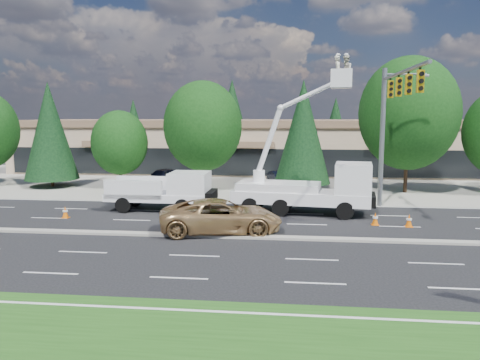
# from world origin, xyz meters

# --- Properties ---
(ground) EXTENTS (140.00, 140.00, 0.00)m
(ground) POSITION_xyz_m (0.00, 0.00, 0.00)
(ground) COLOR black
(ground) RESTS_ON ground
(concrete_apron) EXTENTS (140.00, 22.00, 0.01)m
(concrete_apron) POSITION_xyz_m (0.00, 20.00, 0.01)
(concrete_apron) COLOR #9C9A8E
(concrete_apron) RESTS_ON ground
(road_median) EXTENTS (120.00, 0.55, 0.12)m
(road_median) POSITION_xyz_m (0.00, 0.00, 0.06)
(road_median) COLOR #9C9A8E
(road_median) RESTS_ON ground
(strip_mall) EXTENTS (50.40, 15.40, 5.50)m
(strip_mall) POSITION_xyz_m (0.00, 29.97, 2.83)
(strip_mall) COLOR tan
(strip_mall) RESTS_ON ground
(tree_front_b) EXTENTS (4.45, 4.45, 8.77)m
(tree_front_b) POSITION_xyz_m (-16.00, 15.00, 4.70)
(tree_front_b) COLOR #332114
(tree_front_b) RESTS_ON ground
(tree_front_c) EXTENTS (4.62, 4.62, 6.41)m
(tree_front_c) POSITION_xyz_m (-10.00, 15.00, 3.75)
(tree_front_c) COLOR #332114
(tree_front_c) RESTS_ON ground
(tree_front_d) EXTENTS (6.32, 6.32, 8.76)m
(tree_front_d) POSITION_xyz_m (-3.00, 15.00, 5.13)
(tree_front_d) COLOR #332114
(tree_front_d) RESTS_ON ground
(tree_front_e) EXTENTS (4.44, 4.44, 8.76)m
(tree_front_e) POSITION_xyz_m (5.00, 15.00, 4.70)
(tree_front_e) COLOR #332114
(tree_front_e) RESTS_ON ground
(tree_front_f) EXTENTS (7.56, 7.56, 10.48)m
(tree_front_f) POSITION_xyz_m (13.00, 15.00, 6.14)
(tree_front_f) COLOR #332114
(tree_front_f) RESTS_ON ground
(tree_back_a) EXTENTS (4.18, 4.18, 8.23)m
(tree_back_a) POSITION_xyz_m (-18.00, 42.00, 4.41)
(tree_back_a) COLOR #332114
(tree_back_a) RESTS_ON ground
(tree_back_b) EXTENTS (5.51, 5.51, 10.86)m
(tree_back_b) POSITION_xyz_m (-4.00, 42.00, 5.83)
(tree_back_b) COLOR #332114
(tree_back_b) RESTS_ON ground
(tree_back_c) EXTENTS (4.26, 4.26, 8.39)m
(tree_back_c) POSITION_xyz_m (10.00, 42.00, 4.50)
(tree_back_c) COLOR #332114
(tree_back_c) RESTS_ON ground
(tree_back_d) EXTENTS (5.76, 5.76, 11.35)m
(tree_back_d) POSITION_xyz_m (22.00, 42.00, 6.09)
(tree_back_d) COLOR #332114
(tree_back_d) RESTS_ON ground
(signal_mast) EXTENTS (2.76, 10.16, 9.00)m
(signal_mast) POSITION_xyz_m (10.03, 7.04, 6.06)
(signal_mast) COLOR gray
(signal_mast) RESTS_ON ground
(utility_pickup) EXTENTS (6.48, 2.67, 2.46)m
(utility_pickup) POSITION_xyz_m (-3.77, 6.19, 1.02)
(utility_pickup) COLOR white
(utility_pickup) RESTS_ON ground
(bucket_truck) EXTENTS (8.60, 3.62, 9.54)m
(bucket_truck) POSITION_xyz_m (5.46, 6.09, 2.06)
(bucket_truck) COLOR white
(bucket_truck) RESTS_ON ground
(traffic_cone_a) EXTENTS (0.40, 0.40, 0.70)m
(traffic_cone_a) POSITION_xyz_m (-9.07, 3.37, 0.34)
(traffic_cone_a) COLOR #E16207
(traffic_cone_a) RESTS_ON ground
(traffic_cone_b) EXTENTS (0.40, 0.40, 0.70)m
(traffic_cone_b) POSITION_xyz_m (-1.76, 4.15, 0.34)
(traffic_cone_b) COLOR #E16207
(traffic_cone_b) RESTS_ON ground
(traffic_cone_c) EXTENTS (0.40, 0.40, 0.70)m
(traffic_cone_c) POSITION_xyz_m (0.43, 3.86, 0.34)
(traffic_cone_c) COLOR #E16207
(traffic_cone_c) RESTS_ON ground
(traffic_cone_d) EXTENTS (0.40, 0.40, 0.70)m
(traffic_cone_d) POSITION_xyz_m (8.74, 3.51, 0.34)
(traffic_cone_d) COLOR #E16207
(traffic_cone_d) RESTS_ON ground
(traffic_cone_e) EXTENTS (0.40, 0.40, 0.70)m
(traffic_cone_e) POSITION_xyz_m (10.48, 3.26, 0.34)
(traffic_cone_e) COLOR #E16207
(traffic_cone_e) RESTS_ON ground
(minivan) EXTENTS (6.62, 3.91, 1.73)m
(minivan) POSITION_xyz_m (0.56, 0.93, 0.86)
(minivan) COLOR tan
(minivan) RESTS_ON ground
(parked_car_west) EXTENTS (2.82, 4.33, 1.37)m
(parked_car_west) POSITION_xyz_m (-7.17, 17.44, 0.69)
(parked_car_west) COLOR black
(parked_car_west) RESTS_ON ground
(parked_car_east) EXTENTS (2.74, 4.55, 1.41)m
(parked_car_east) POSITION_xyz_m (3.34, 16.13, 0.71)
(parked_car_east) COLOR black
(parked_car_east) RESTS_ON ground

